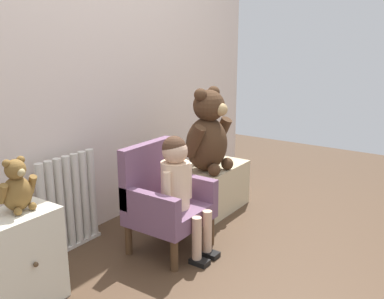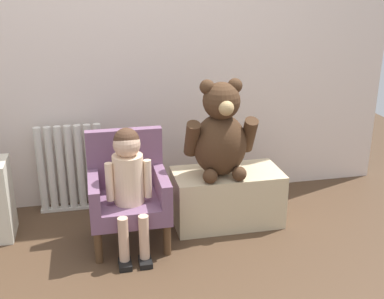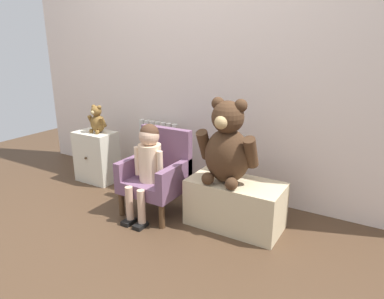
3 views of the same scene
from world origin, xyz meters
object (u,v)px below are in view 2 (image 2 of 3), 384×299
object	(u,v)px
child_armchair	(128,191)
large_teddy_bear	(220,134)
child_figure	(128,174)
low_bench	(227,197)
radiator	(71,169)

from	to	relation	value
child_armchair	large_teddy_bear	size ratio (longest dim) A/B	1.10
child_figure	low_bench	distance (m)	0.72
child_armchair	low_bench	size ratio (longest dim) A/B	0.96
radiator	large_teddy_bear	size ratio (longest dim) A/B	1.00
child_armchair	child_figure	distance (m)	0.19
radiator	low_bench	size ratio (longest dim) A/B	0.88
large_teddy_bear	child_armchair	bearing A→B (deg)	-175.14
radiator	child_armchair	distance (m)	0.58
radiator	child_armchair	bearing A→B (deg)	-54.67
child_armchair	large_teddy_bear	world-z (taller)	large_teddy_bear
child_armchair	large_teddy_bear	bearing A→B (deg)	4.86
radiator	child_figure	size ratio (longest dim) A/B	0.82
large_teddy_bear	child_figure	bearing A→B (deg)	-164.36
child_figure	large_teddy_bear	bearing A→B (deg)	15.64
radiator	low_bench	xyz separation A→B (m)	(0.96, -0.39, -0.12)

